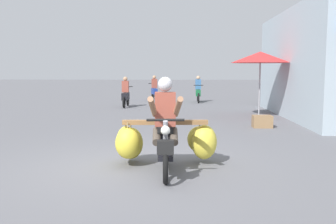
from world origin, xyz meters
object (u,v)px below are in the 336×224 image
Objects in this scene: motorbike_main_loaded at (162,139)px; produce_crate at (262,121)px; motorbike_distant_ahead_left at (198,91)px; motorbike_distant_far_ahead at (126,95)px; market_umbrella_near_shop at (260,57)px; motorbike_distant_ahead_right at (154,90)px.

motorbike_main_loaded is 5.32m from produce_crate.
motorbike_distant_ahead_left and motorbike_distant_far_ahead have the same top height.
motorbike_distant_far_ahead is 6.62m from market_umbrella_near_shop.
motorbike_distant_far_ahead is (-0.98, -4.17, 0.00)m from motorbike_distant_ahead_right.
motorbike_main_loaded is 10.70m from motorbike_distant_far_ahead.
motorbike_distant_ahead_left is at bearing 39.50° from motorbike_distant_far_ahead.
motorbike_distant_far_ahead is at bearing 130.47° from produce_crate.
motorbike_main_loaded is 13.32m from motorbike_distant_ahead_left.
motorbike_distant_ahead_left is (1.12, 13.28, 0.07)m from motorbike_main_loaded.
motorbike_distant_far_ahead is at bearing 102.48° from motorbike_main_loaded.
motorbike_main_loaded is 7.75m from market_umbrella_near_shop.
market_umbrella_near_shop reaches higher than motorbike_distant_ahead_left.
motorbike_distant_far_ahead is (-2.31, 10.45, 0.07)m from motorbike_main_loaded.
market_umbrella_near_shop is (1.95, -6.35, 1.58)m from motorbike_distant_ahead_left.
market_umbrella_near_shop reaches higher than motorbike_main_loaded.
motorbike_distant_ahead_right is 0.98× the size of motorbike_distant_far_ahead.
market_umbrella_near_shop reaches higher than motorbike_distant_far_ahead.
motorbike_distant_ahead_right is 10.82m from produce_crate.
motorbike_distant_ahead_left is 8.85m from produce_crate.
motorbike_distant_ahead_right is at bearing 111.86° from produce_crate.
motorbike_main_loaded is at bearing -94.81° from motorbike_distant_ahead_left.
motorbike_distant_ahead_right is at bearing 76.76° from motorbike_distant_far_ahead.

